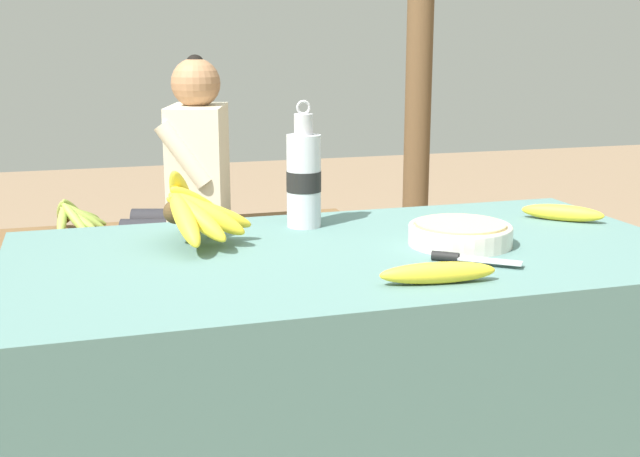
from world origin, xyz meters
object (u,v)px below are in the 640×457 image
Objects in this scene: loose_banana_front at (438,273)px; seated_vendor at (186,178)px; wooden_bench at (173,246)px; loose_banana_side at (562,213)px; banana_bunch_ripe at (194,209)px; serving_bowl at (460,233)px; support_post_far at (420,46)px; water_bottle at (304,178)px; knife at (463,258)px; banana_bunch_green at (74,216)px.

seated_vendor reaches higher than loose_banana_front.
loose_banana_side is at bearing -59.10° from wooden_bench.
banana_bunch_ripe is 1.48× the size of serving_bowl.
serving_bowl is 0.10× the size of support_post_far.
water_bottle is at bearing 18.47° from banana_bunch_ripe.
banana_bunch_ripe is at bearing -174.77° from knife.
wooden_bench is (-0.82, 1.36, -0.36)m from loose_banana_side.
loose_banana_side reaches higher than wooden_bench.
support_post_far is at bearing 57.86° from water_bottle.
banana_bunch_green is at bearing 118.59° from serving_bowl.
loose_banana_front reaches higher than knife.
loose_banana_side is at bearing -11.25° from water_bottle.
loose_banana_front is 1.82m from wooden_bench.
banana_bunch_ripe is 1.91× the size of loose_banana_side.
banana_bunch_green reaches higher than wooden_bench.
water_bottle is 0.65m from loose_banana_side.
banana_bunch_green is (-0.36, 0.01, 0.14)m from wooden_bench.
banana_bunch_green is at bearing 113.65° from water_bottle.
knife is (0.49, -0.31, -0.07)m from banana_bunch_ripe.
wooden_bench is 1.39m from support_post_far.
water_bottle is at bearing 102.10° from loose_banana_front.
seated_vendor is (-0.24, 1.74, -0.09)m from loose_banana_front.
serving_bowl is 1.95m from support_post_far.
banana_bunch_ripe is 1.49× the size of loose_banana_front.
loose_banana_front and loose_banana_side have the same top height.
banana_bunch_green is 1.64m from support_post_far.
seated_vendor reaches higher than loose_banana_side.
support_post_far reaches higher than water_bottle.
banana_bunch_ripe is at bearing -161.53° from water_bottle.
banana_bunch_green is at bearing 152.51° from knife.
seated_vendor is at bearing 95.90° from water_bottle.
loose_banana_front is 0.10× the size of support_post_far.
loose_banana_front is at bearing -95.68° from knife.
support_post_far is (0.32, 1.64, 0.39)m from loose_banana_side.
seated_vendor is (0.15, 1.31, -0.15)m from banana_bunch_ripe.
support_post_far reaches higher than serving_bowl.
serving_bowl is at bearing -72.84° from wooden_bench.
loose_banana_side is 1.63m from wooden_bench.
wooden_bench is (-0.30, 1.76, -0.36)m from loose_banana_front.
serving_bowl reaches higher than wooden_bench.
loose_banana_side is 1.82m from banana_bunch_green.
knife is 0.14× the size of seated_vendor.
seated_vendor is 3.66× the size of banana_bunch_green.
wooden_bench is at bearing 141.49° from knife.
support_post_far is (0.84, 2.03, 0.39)m from loose_banana_front.
loose_banana_side is at bearing 22.30° from serving_bowl.
knife is 2.10m from support_post_far.
support_post_far is (0.95, 1.52, 0.29)m from water_bottle.
serving_bowl is at bearing 103.38° from knife.
serving_bowl is at bearing -43.89° from water_bottle.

